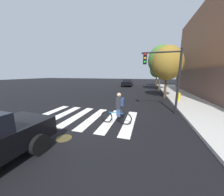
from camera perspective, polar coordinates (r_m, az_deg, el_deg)
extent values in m
plane|color=black|center=(7.57, -10.32, -9.19)|extent=(120.00, 120.00, 0.00)
cube|color=silver|center=(9.33, -27.78, -6.35)|extent=(0.55, 3.65, 0.01)
cube|color=silver|center=(8.61, -22.43, -7.29)|extent=(0.55, 3.65, 0.01)
cube|color=silver|center=(7.99, -16.16, -8.30)|extent=(0.55, 3.65, 0.01)
cube|color=silver|center=(7.48, -8.89, -9.34)|extent=(0.55, 3.65, 0.01)
cube|color=silver|center=(7.11, -0.67, -10.34)|extent=(0.55, 3.65, 0.01)
cube|color=silver|center=(6.89, 8.31, -11.18)|extent=(0.55, 3.65, 0.01)
cylinder|color=#473D1E|center=(5.65, -21.90, -17.29)|extent=(0.64, 0.64, 0.01)
cylinder|color=black|center=(6.41, -42.69, -12.77)|extent=(0.27, 0.69, 0.68)
cylinder|color=black|center=(4.91, -31.27, -18.29)|extent=(0.27, 0.69, 0.68)
cube|color=black|center=(26.48, 7.29, 7.12)|extent=(2.05, 4.75, 0.71)
cube|color=black|center=(26.29, 7.28, 8.48)|extent=(1.76, 2.30, 0.56)
cylinder|color=black|center=(28.12, 5.65, 6.67)|extent=(0.27, 0.70, 0.69)
cylinder|color=black|center=(27.90, 9.66, 6.53)|extent=(0.27, 0.70, 0.69)
cylinder|color=black|center=(25.17, 4.62, 6.14)|extent=(0.27, 0.70, 0.69)
cylinder|color=black|center=(24.92, 9.09, 5.98)|extent=(0.27, 0.70, 0.69)
torus|color=black|center=(6.40, 6.49, -9.80)|extent=(0.66, 0.06, 0.66)
torus|color=black|center=(6.65, -2.57, -8.94)|extent=(0.66, 0.06, 0.66)
cylinder|color=#1972BF|center=(6.41, 1.89, -7.05)|extent=(0.89, 0.05, 0.05)
cylinder|color=#1972BF|center=(6.35, 3.28, -6.57)|extent=(0.04, 0.04, 0.45)
cube|color=#384772|center=(6.34, 3.28, -6.14)|extent=(0.20, 0.28, 0.56)
cube|color=#26262D|center=(6.22, 3.33, -2.18)|extent=(0.24, 0.36, 0.56)
sphere|color=tan|center=(6.14, 3.37, 1.45)|extent=(0.22, 0.22, 0.22)
cube|color=navy|center=(6.17, 4.96, -1.84)|extent=(0.16, 0.28, 0.40)
cylinder|color=black|center=(8.88, 29.02, 6.51)|extent=(0.14, 0.14, 4.20)
cylinder|color=black|center=(8.78, 22.19, 19.52)|extent=(2.40, 0.10, 0.10)
cube|color=black|center=(8.71, 15.41, 17.68)|extent=(0.24, 0.20, 0.76)
sphere|color=red|center=(8.63, 15.49, 19.35)|extent=(0.14, 0.14, 0.14)
sphere|color=gold|center=(8.60, 15.40, 17.77)|extent=(0.14, 0.14, 0.14)
sphere|color=green|center=(8.57, 15.31, 16.18)|extent=(0.14, 0.14, 0.14)
cylinder|color=gold|center=(12.91, 29.23, 0.29)|extent=(0.22, 0.22, 0.65)
sphere|color=gold|center=(12.85, 29.39, 1.88)|extent=(0.18, 0.18, 0.18)
cylinder|color=gold|center=(12.94, 29.93, 0.39)|extent=(0.12, 0.09, 0.09)
cylinder|color=#4C3823|center=(14.50, 24.04, 4.94)|extent=(0.24, 0.24, 2.51)
ellipsoid|color=olive|center=(14.48, 24.87, 14.81)|extent=(3.12, 3.12, 3.59)
cylinder|color=#4C3823|center=(21.12, 21.66, 7.77)|extent=(0.24, 0.24, 3.19)
ellipsoid|color=#47722D|center=(21.20, 22.31, 16.37)|extent=(3.97, 3.97, 4.56)
cylinder|color=#4C3823|center=(28.73, 20.26, 7.81)|extent=(0.24, 0.24, 2.38)
ellipsoid|color=#47722D|center=(28.71, 20.60, 12.54)|extent=(2.96, 2.96, 3.40)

